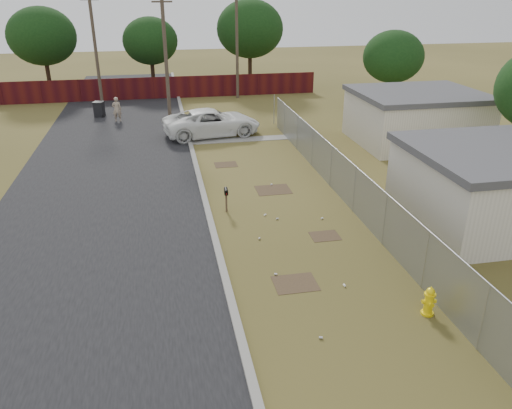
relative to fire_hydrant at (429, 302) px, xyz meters
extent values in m
plane|color=olive|center=(-2.57, 7.33, -0.44)|extent=(120.00, 120.00, 0.00)
cube|color=black|center=(-10.07, 15.33, -0.43)|extent=(9.00, 60.00, 0.02)
cube|color=gray|center=(-5.57, 15.33, -0.38)|extent=(0.25, 60.00, 0.12)
cube|color=gray|center=(-2.57, 18.83, -0.42)|extent=(6.20, 1.00, 0.03)
cylinder|color=#919399|center=(0.53, -1.67, 0.56)|extent=(0.06, 0.06, 2.00)
cylinder|color=#919399|center=(0.53, 1.33, 0.56)|extent=(0.06, 0.06, 2.00)
cylinder|color=#919399|center=(0.53, 4.33, 0.56)|extent=(0.06, 0.06, 2.00)
cylinder|color=#919399|center=(0.53, 7.33, 0.56)|extent=(0.06, 0.06, 2.00)
cylinder|color=#919399|center=(0.53, 10.33, 0.56)|extent=(0.06, 0.06, 2.00)
cylinder|color=#919399|center=(0.53, 13.33, 0.56)|extent=(0.06, 0.06, 2.00)
cylinder|color=#919399|center=(0.53, 16.33, 0.56)|extent=(0.06, 0.06, 2.00)
cylinder|color=#919399|center=(0.53, 19.33, 0.56)|extent=(0.06, 0.06, 2.00)
cylinder|color=#919399|center=(0.53, 22.33, 0.56)|extent=(0.06, 0.06, 2.00)
cylinder|color=#919399|center=(0.53, 8.33, 1.56)|extent=(0.04, 26.00, 0.04)
cube|color=gray|center=(0.53, 8.33, 0.56)|extent=(0.01, 26.00, 2.00)
cube|color=black|center=(0.59, 8.33, -0.14)|extent=(0.03, 26.00, 0.60)
cube|color=#48110F|center=(-8.57, 32.33, 0.46)|extent=(30.00, 0.12, 1.80)
cylinder|color=brown|center=(-6.57, 23.33, 4.06)|extent=(0.24, 0.24, 9.00)
cube|color=brown|center=(-6.57, 23.33, 7.46)|extent=(1.30, 0.10, 0.10)
cylinder|color=brown|center=(-11.57, 29.33, 4.06)|extent=(0.24, 0.24, 9.00)
cube|color=brown|center=(-11.57, 29.33, 7.46)|extent=(1.30, 0.10, 0.10)
cylinder|color=brown|center=(-0.57, 31.33, 4.06)|extent=(0.24, 0.24, 9.00)
cube|color=silver|center=(7.93, 16.33, 0.96)|extent=(7.00, 6.00, 2.80)
cube|color=#48474C|center=(7.93, 16.33, 2.51)|extent=(7.28, 6.24, 0.30)
cylinder|color=#302115|center=(-16.57, 36.33, 1.21)|extent=(0.36, 0.36, 3.30)
ellipsoid|color=black|center=(-16.57, 36.33, 4.44)|extent=(5.70, 5.70, 4.84)
cylinder|color=#302115|center=(-7.57, 37.33, 0.99)|extent=(0.36, 0.36, 2.86)
ellipsoid|color=black|center=(-7.57, 37.33, 3.79)|extent=(4.94, 4.94, 4.20)
cylinder|color=#302115|center=(1.43, 36.33, 1.32)|extent=(0.36, 0.36, 3.52)
ellipsoid|color=black|center=(1.43, 36.33, 4.76)|extent=(6.08, 6.08, 5.17)
cylinder|color=#302115|center=(10.43, 25.33, 0.88)|extent=(0.36, 0.36, 2.64)
ellipsoid|color=black|center=(10.43, 25.33, 3.46)|extent=(4.56, 4.56, 3.88)
cylinder|color=yellow|center=(0.00, 0.01, -0.40)|extent=(0.41, 0.41, 0.07)
cylinder|color=yellow|center=(0.00, 0.01, -0.07)|extent=(0.29, 0.29, 0.64)
cylinder|color=yellow|center=(0.00, 0.01, 0.24)|extent=(0.38, 0.38, 0.05)
sphere|color=yellow|center=(0.00, 0.01, 0.33)|extent=(0.28, 0.28, 0.25)
cylinder|color=yellow|center=(0.00, 0.01, 0.46)|extent=(0.05, 0.05, 0.07)
cylinder|color=yellow|center=(-0.15, 0.02, 0.00)|extent=(0.12, 0.13, 0.12)
cylinder|color=yellow|center=(0.15, -0.01, 0.00)|extent=(0.12, 0.13, 0.12)
cylinder|color=yellow|center=(-0.02, -0.15, 0.00)|extent=(0.17, 0.15, 0.15)
cube|color=brown|center=(-4.78, 8.33, 0.00)|extent=(0.08, 0.08, 0.87)
cube|color=black|center=(-4.78, 8.33, 0.46)|extent=(0.19, 0.43, 0.16)
cylinder|color=black|center=(-4.78, 8.33, 0.54)|extent=(0.19, 0.43, 0.16)
cube|color=#B60E0D|center=(-4.79, 8.11, 0.46)|extent=(0.02, 0.04, 0.09)
imported|color=white|center=(-4.03, 20.18, 0.41)|extent=(6.49, 3.74, 1.70)
imported|color=tan|center=(-10.18, 25.00, 0.43)|extent=(0.65, 0.43, 1.74)
cube|color=black|center=(-11.57, 26.73, 0.08)|extent=(0.79, 0.79, 1.03)
cube|color=black|center=(-11.57, 26.73, 0.62)|extent=(0.87, 0.87, 0.09)
cylinder|color=black|center=(-11.34, 26.34, -0.33)|extent=(0.11, 0.22, 0.22)
cylinder|color=white|center=(-1.87, 1.86, -0.40)|extent=(0.07, 0.10, 0.07)
cylinder|color=silver|center=(-3.88, 2.94, -0.40)|extent=(0.12, 0.10, 0.07)
cylinder|color=white|center=(-1.01, 6.81, -0.40)|extent=(0.12, 0.11, 0.07)
cylinder|color=silver|center=(-3.42, -0.47, -0.40)|extent=(0.12, 0.10, 0.07)
cylinder|color=white|center=(-2.22, 10.94, -0.40)|extent=(0.12, 0.12, 0.07)
cylinder|color=silver|center=(-2.84, 7.12, -0.40)|extent=(0.10, 0.08, 0.07)
cylinder|color=silver|center=(-3.92, 5.54, -0.40)|extent=(0.11, 0.12, 0.07)
cylinder|color=white|center=(-3.25, 7.60, -0.40)|extent=(0.12, 0.11, 0.07)
camera|label=1|loc=(-7.27, -10.91, 8.43)|focal=35.00mm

